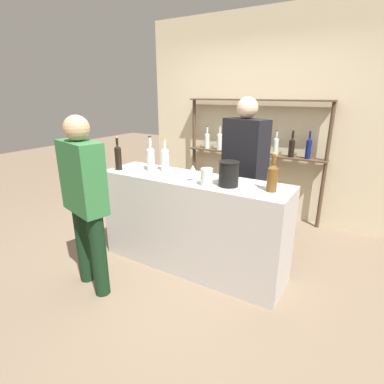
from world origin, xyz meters
name	(u,v)px	position (x,y,z in m)	size (l,w,h in m)	color
ground_plane	(192,264)	(0.00, 0.00, 0.00)	(16.00, 16.00, 0.00)	#7A6651
bar_counter	(192,223)	(0.00, 0.00, 0.48)	(1.92, 0.53, 0.96)	#B7B2AD
back_wall	(259,118)	(0.00, 1.87, 1.40)	(3.52, 0.12, 2.80)	beige
back_shelf	(253,141)	(0.00, 1.69, 1.10)	(2.00, 0.18, 1.66)	#4C3828
counter_bottle_0	(272,177)	(0.78, -0.01, 1.09)	(0.09, 0.09, 0.32)	brown
counter_bottle_1	(151,158)	(-0.52, 0.02, 1.10)	(0.08, 0.08, 0.36)	silver
counter_bottle_2	(118,157)	(-0.84, -0.12, 1.10)	(0.07, 0.07, 0.35)	black
counter_bottle_3	(165,158)	(-0.38, 0.09, 1.09)	(0.08, 0.08, 0.33)	silver
wine_glass	(193,169)	(0.07, -0.09, 1.07)	(0.07, 0.07, 0.16)	silver
ice_bucket	(229,174)	(0.41, -0.06, 1.07)	(0.19, 0.19, 0.22)	black
cork_jar	(207,177)	(0.24, -0.14, 1.04)	(0.11, 0.11, 0.15)	silver
customer_left	(84,195)	(-0.60, -0.79, 0.92)	(0.51, 0.32, 1.58)	black
server_behind_counter	(244,164)	(0.26, 0.69, 0.99)	(0.54, 0.37, 1.71)	black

